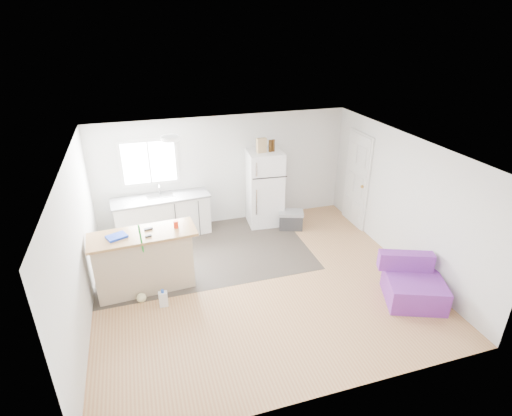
# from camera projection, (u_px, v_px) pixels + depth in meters

# --- Properties ---
(room) EXTENTS (5.51, 5.01, 2.41)m
(room) POSITION_uv_depth(u_px,v_px,m) (258.00, 221.00, 6.52)
(room) COLOR #A46B44
(room) RESTS_ON ground
(vinyl_zone) EXTENTS (4.05, 2.50, 0.00)m
(vinyl_zone) POSITION_uv_depth(u_px,v_px,m) (205.00, 252.00, 7.92)
(vinyl_zone) COLOR #332B26
(vinyl_zone) RESTS_ON floor
(window) EXTENTS (1.18, 0.06, 0.98)m
(window) POSITION_uv_depth(u_px,v_px,m) (149.00, 162.00, 8.11)
(window) COLOR white
(window) RESTS_ON back_wall
(interior_door) EXTENTS (0.11, 0.92, 2.10)m
(interior_door) POSITION_uv_depth(u_px,v_px,m) (357.00, 180.00, 8.66)
(interior_door) COLOR white
(interior_door) RESTS_ON right_wall
(ceiling_fixture) EXTENTS (0.30, 0.30, 0.07)m
(ceiling_fixture) POSITION_uv_depth(u_px,v_px,m) (170.00, 138.00, 6.74)
(ceiling_fixture) COLOR white
(ceiling_fixture) RESTS_ON ceiling
(kitchen_cabinets) EXTENTS (2.02, 0.77, 1.16)m
(kitchen_cabinets) POSITION_uv_depth(u_px,v_px,m) (163.00, 216.00, 8.36)
(kitchen_cabinets) COLOR white
(kitchen_cabinets) RESTS_ON floor
(peninsula) EXTENTS (1.75, 0.76, 1.05)m
(peninsula) POSITION_uv_depth(u_px,v_px,m) (144.00, 261.00, 6.65)
(peninsula) COLOR tan
(peninsula) RESTS_ON floor
(refrigerator) EXTENTS (0.79, 0.75, 1.67)m
(refrigerator) POSITION_uv_depth(u_px,v_px,m) (265.00, 188.00, 8.74)
(refrigerator) COLOR white
(refrigerator) RESTS_ON floor
(cooler) EXTENTS (0.62, 0.51, 0.40)m
(cooler) POSITION_uv_depth(u_px,v_px,m) (291.00, 220.00, 8.75)
(cooler) COLOR #2F2F31
(cooler) RESTS_ON floor
(purple_seat) EXTENTS (1.12, 1.12, 0.72)m
(purple_seat) POSITION_uv_depth(u_px,v_px,m) (413.00, 285.00, 6.49)
(purple_seat) COLOR purple
(purple_seat) RESTS_ON floor
(cleaner_jug) EXTENTS (0.14, 0.10, 0.31)m
(cleaner_jug) POSITION_uv_depth(u_px,v_px,m) (163.00, 299.00, 6.38)
(cleaner_jug) COLOR silver
(cleaner_jug) RESTS_ON floor
(mop) EXTENTS (0.25, 0.40, 1.42)m
(mop) POSITION_uv_depth(u_px,v_px,m) (142.00, 288.00, 6.48)
(mop) COLOR green
(mop) RESTS_ON floor
(red_cup) EXTENTS (0.10, 0.10, 0.12)m
(red_cup) POSITION_uv_depth(u_px,v_px,m) (176.00, 224.00, 6.59)
(red_cup) COLOR red
(red_cup) RESTS_ON peninsula
(blue_tray) EXTENTS (0.36, 0.32, 0.04)m
(blue_tray) POSITION_uv_depth(u_px,v_px,m) (117.00, 237.00, 6.31)
(blue_tray) COLOR #1536C9
(blue_tray) RESTS_ON peninsula
(tool_a) EXTENTS (0.15, 0.07, 0.03)m
(tool_a) POSITION_uv_depth(u_px,v_px,m) (148.00, 229.00, 6.54)
(tool_a) COLOR black
(tool_a) RESTS_ON peninsula
(tool_b) EXTENTS (0.11, 0.06, 0.03)m
(tool_b) POSITION_uv_depth(u_px,v_px,m) (148.00, 236.00, 6.33)
(tool_b) COLOR black
(tool_b) RESTS_ON peninsula
(cardboard_box) EXTENTS (0.21, 0.12, 0.30)m
(cardboard_box) POSITION_uv_depth(u_px,v_px,m) (262.00, 145.00, 8.25)
(cardboard_box) COLOR tan
(cardboard_box) RESTS_ON refrigerator
(bottle_left) EXTENTS (0.09, 0.09, 0.25)m
(bottle_left) POSITION_uv_depth(u_px,v_px,m) (270.00, 146.00, 8.30)
(bottle_left) COLOR #371F0A
(bottle_left) RESTS_ON refrigerator
(bottle_right) EXTENTS (0.07, 0.07, 0.25)m
(bottle_right) POSITION_uv_depth(u_px,v_px,m) (273.00, 146.00, 8.33)
(bottle_right) COLOR #371F0A
(bottle_right) RESTS_ON refrigerator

